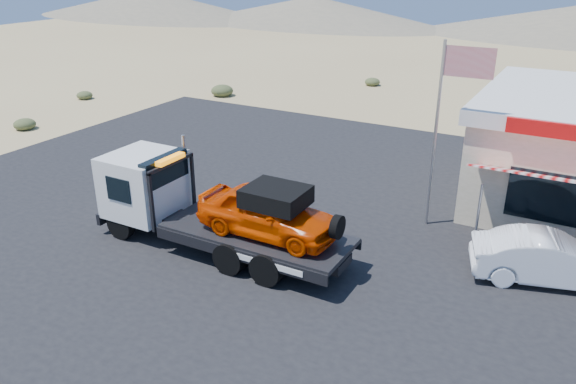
% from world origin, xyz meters
% --- Properties ---
extents(ground, '(120.00, 120.00, 0.00)m').
position_xyz_m(ground, '(0.00, 0.00, 0.00)').
color(ground, '#A2885C').
rests_on(ground, ground).
extents(asphalt_lot, '(32.00, 24.00, 0.02)m').
position_xyz_m(asphalt_lot, '(2.00, 3.00, 0.01)').
color(asphalt_lot, black).
rests_on(asphalt_lot, ground).
extents(tow_truck, '(8.02, 2.38, 2.68)m').
position_xyz_m(tow_truck, '(-0.43, -0.29, 1.45)').
color(tow_truck, black).
rests_on(tow_truck, asphalt_lot).
extents(white_sedan, '(4.34, 2.54, 1.35)m').
position_xyz_m(white_sedan, '(8.62, 2.60, 0.70)').
color(white_sedan, white).
rests_on(white_sedan, asphalt_lot).
extents(flagpole, '(1.55, 0.10, 6.00)m').
position_xyz_m(flagpole, '(4.93, 4.50, 3.76)').
color(flagpole, '#99999E').
rests_on(flagpole, asphalt_lot).
extents(desert_scrub, '(24.73, 34.09, 0.76)m').
position_xyz_m(desert_scrub, '(-12.69, 9.14, 0.31)').
color(desert_scrub, '#3E4927').
rests_on(desert_scrub, ground).
extents(distant_hills, '(126.00, 48.00, 4.20)m').
position_xyz_m(distant_hills, '(-9.77, 55.14, 1.89)').
color(distant_hills, '#726B59').
rests_on(distant_hills, ground).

